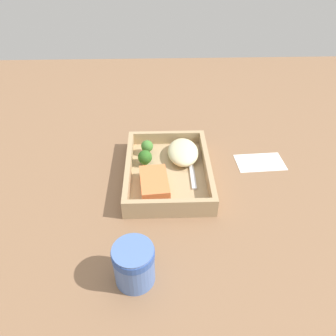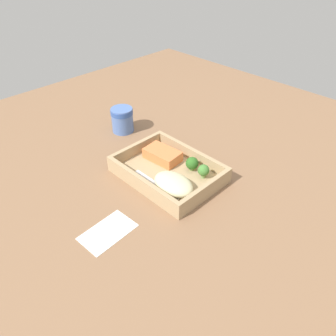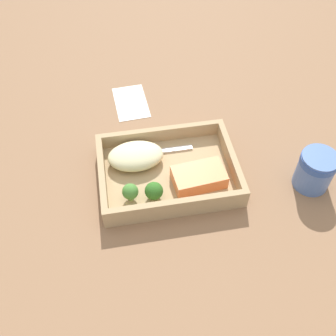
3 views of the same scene
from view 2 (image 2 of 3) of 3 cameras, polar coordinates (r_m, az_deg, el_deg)
name	(u,v)px [view 2 (image 2 of 3)]	position (r cm, az deg, el deg)	size (l,w,h in cm)	color
ground_plane	(168,179)	(89.62, 0.00, -1.89)	(160.00, 160.00, 2.00)	#876245
takeout_tray	(168,174)	(88.63, 0.00, -1.09)	(27.16, 19.93, 1.20)	tan
tray_rim	(168,168)	(87.25, 0.00, 0.09)	(27.16, 19.93, 3.33)	tan
salmon_fillet	(162,155)	(92.43, -0.98, 2.30)	(10.06, 6.09, 2.96)	#EB7A43
mashed_potatoes	(174,184)	(81.65, 0.97, -2.78)	(11.31, 7.71, 3.63)	beige
broccoli_floret_1	(192,163)	(88.31, 4.21, 0.79)	(3.49, 3.49, 3.86)	#7A9650
broccoli_floret_2	(204,171)	(85.71, 6.21, -0.45)	(3.09, 3.09, 3.90)	#759959
fork	(160,186)	(83.38, -1.44, -3.23)	(15.81, 2.22, 0.44)	silver
paper_cup	(122,119)	(107.91, -7.97, 8.52)	(7.16, 7.16, 8.03)	#5273B8
receipt_slip	(108,232)	(75.31, -10.44, -10.86)	(7.43, 12.08, 0.24)	white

